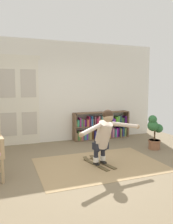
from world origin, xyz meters
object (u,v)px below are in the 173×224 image
at_px(bookshelf, 101,127).
at_px(potted_plant, 154,131).
at_px(person_skier, 104,134).
at_px(skis_pair, 98,163).

bearing_deg(bookshelf, potted_plant, -62.61).
bearing_deg(person_skier, potted_plant, 21.43).
bearing_deg(potted_plant, bookshelf, 117.39).
height_order(bookshelf, potted_plant, potted_plant).
height_order(bookshelf, person_skier, person_skier).
bearing_deg(potted_plant, skis_pair, -163.94).
xyz_separation_m(bookshelf, person_skier, (-0.95, -2.23, 0.31)).
relative_size(skis_pair, person_skier, 0.60).
height_order(potted_plant, skis_pair, potted_plant).
height_order(skis_pair, person_skier, person_skier).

